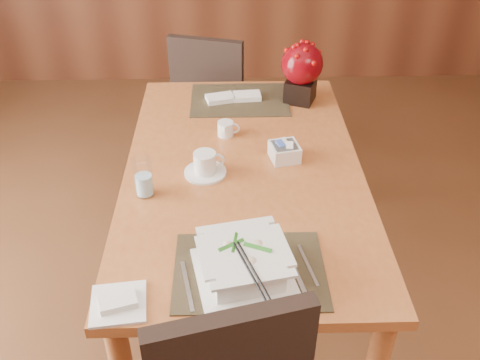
{
  "coord_description": "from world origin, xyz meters",
  "views": [
    {
      "loc": [
        -0.06,
        -1.08,
        1.9
      ],
      "look_at": [
        -0.02,
        0.35,
        0.87
      ],
      "focal_mm": 40.0,
      "sensor_mm": 36.0,
      "label": 1
    }
  ],
  "objects_px": {
    "soup_setting": "(244,264)",
    "coffee_cup": "(205,165)",
    "dining_table": "(243,187)",
    "berry_decor": "(302,69)",
    "sugar_caddy": "(284,152)",
    "creamer_jug": "(226,129)",
    "bread_plate": "(119,304)",
    "far_chair": "(213,98)",
    "water_glass": "(143,177)"
  },
  "relations": [
    {
      "from": "soup_setting",
      "to": "coffee_cup",
      "type": "height_order",
      "value": "soup_setting"
    },
    {
      "from": "dining_table",
      "to": "berry_decor",
      "type": "distance_m",
      "value": 0.66
    },
    {
      "from": "berry_decor",
      "to": "sugar_caddy",
      "type": "bearing_deg",
      "value": -103.61
    },
    {
      "from": "coffee_cup",
      "to": "soup_setting",
      "type": "bearing_deg",
      "value": -76.75
    },
    {
      "from": "soup_setting",
      "to": "creamer_jug",
      "type": "height_order",
      "value": "soup_setting"
    },
    {
      "from": "dining_table",
      "to": "sugar_caddy",
      "type": "height_order",
      "value": "sugar_caddy"
    },
    {
      "from": "soup_setting",
      "to": "creamer_jug",
      "type": "bearing_deg",
      "value": 81.9
    },
    {
      "from": "creamer_jug",
      "to": "bread_plate",
      "type": "xyz_separation_m",
      "value": [
        -0.3,
        -0.91,
        -0.03
      ]
    },
    {
      "from": "far_chair",
      "to": "soup_setting",
      "type": "bearing_deg",
      "value": 110.15
    },
    {
      "from": "dining_table",
      "to": "soup_setting",
      "type": "relative_size",
      "value": 4.6
    },
    {
      "from": "soup_setting",
      "to": "water_glass",
      "type": "height_order",
      "value": "water_glass"
    },
    {
      "from": "dining_table",
      "to": "water_glass",
      "type": "xyz_separation_m",
      "value": [
        -0.35,
        -0.16,
        0.17
      ]
    },
    {
      "from": "creamer_jug",
      "to": "bread_plate",
      "type": "height_order",
      "value": "creamer_jug"
    },
    {
      "from": "coffee_cup",
      "to": "berry_decor",
      "type": "bearing_deg",
      "value": 53.78
    },
    {
      "from": "water_glass",
      "to": "far_chair",
      "type": "height_order",
      "value": "water_glass"
    },
    {
      "from": "creamer_jug",
      "to": "sugar_caddy",
      "type": "distance_m",
      "value": 0.29
    },
    {
      "from": "bread_plate",
      "to": "dining_table",
      "type": "bearing_deg",
      "value": 61.09
    },
    {
      "from": "creamer_jug",
      "to": "far_chair",
      "type": "xyz_separation_m",
      "value": [
        -0.07,
        0.81,
        -0.27
      ]
    },
    {
      "from": "sugar_caddy",
      "to": "far_chair",
      "type": "distance_m",
      "value": 1.07
    },
    {
      "from": "soup_setting",
      "to": "sugar_caddy",
      "type": "height_order",
      "value": "soup_setting"
    },
    {
      "from": "coffee_cup",
      "to": "dining_table",
      "type": "bearing_deg",
      "value": 14.71
    },
    {
      "from": "berry_decor",
      "to": "bread_plate",
      "type": "height_order",
      "value": "berry_decor"
    },
    {
      "from": "creamer_jug",
      "to": "coffee_cup",
      "type": "bearing_deg",
      "value": -101.16
    },
    {
      "from": "far_chair",
      "to": "sugar_caddy",
      "type": "bearing_deg",
      "value": 122.59
    },
    {
      "from": "water_glass",
      "to": "berry_decor",
      "type": "bearing_deg",
      "value": 47.92
    },
    {
      "from": "berry_decor",
      "to": "coffee_cup",
      "type": "bearing_deg",
      "value": -126.22
    },
    {
      "from": "sugar_caddy",
      "to": "far_chair",
      "type": "height_order",
      "value": "far_chair"
    },
    {
      "from": "berry_decor",
      "to": "far_chair",
      "type": "bearing_deg",
      "value": 129.11
    },
    {
      "from": "coffee_cup",
      "to": "far_chair",
      "type": "height_order",
      "value": "far_chair"
    },
    {
      "from": "dining_table",
      "to": "coffee_cup",
      "type": "xyz_separation_m",
      "value": [
        -0.14,
        -0.04,
        0.14
      ]
    },
    {
      "from": "coffee_cup",
      "to": "berry_decor",
      "type": "xyz_separation_m",
      "value": [
        0.42,
        0.58,
        0.12
      ]
    },
    {
      "from": "coffee_cup",
      "to": "water_glass",
      "type": "relative_size",
      "value": 1.04
    },
    {
      "from": "creamer_jug",
      "to": "far_chair",
      "type": "distance_m",
      "value": 0.86
    },
    {
      "from": "creamer_jug",
      "to": "dining_table",
      "type": "bearing_deg",
      "value": -69.79
    },
    {
      "from": "creamer_jug",
      "to": "berry_decor",
      "type": "xyz_separation_m",
      "value": [
        0.34,
        0.3,
        0.13
      ]
    },
    {
      "from": "far_chair",
      "to": "coffee_cup",
      "type": "bearing_deg",
      "value": 105.54
    },
    {
      "from": "sugar_caddy",
      "to": "bread_plate",
      "type": "xyz_separation_m",
      "value": [
        -0.53,
        -0.72,
        -0.03
      ]
    },
    {
      "from": "sugar_caddy",
      "to": "water_glass",
      "type": "bearing_deg",
      "value": -157.33
    },
    {
      "from": "creamer_jug",
      "to": "soup_setting",
      "type": "bearing_deg",
      "value": -82.01
    },
    {
      "from": "dining_table",
      "to": "far_chair",
      "type": "bearing_deg",
      "value": 97.42
    },
    {
      "from": "creamer_jug",
      "to": "sugar_caddy",
      "type": "height_order",
      "value": "sugar_caddy"
    },
    {
      "from": "creamer_jug",
      "to": "sugar_caddy",
      "type": "bearing_deg",
      "value": -34.53
    },
    {
      "from": "sugar_caddy",
      "to": "coffee_cup",
      "type": "bearing_deg",
      "value": -163.28
    },
    {
      "from": "soup_setting",
      "to": "creamer_jug",
      "type": "distance_m",
      "value": 0.82
    },
    {
      "from": "bread_plate",
      "to": "far_chair",
      "type": "xyz_separation_m",
      "value": [
        0.23,
        1.72,
        -0.25
      ]
    },
    {
      "from": "bread_plate",
      "to": "water_glass",
      "type": "bearing_deg",
      "value": 88.24
    },
    {
      "from": "water_glass",
      "to": "bread_plate",
      "type": "height_order",
      "value": "water_glass"
    },
    {
      "from": "dining_table",
      "to": "water_glass",
      "type": "distance_m",
      "value": 0.43
    },
    {
      "from": "berry_decor",
      "to": "bread_plate",
      "type": "bearing_deg",
      "value": -118.19
    },
    {
      "from": "coffee_cup",
      "to": "water_glass",
      "type": "height_order",
      "value": "water_glass"
    }
  ]
}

